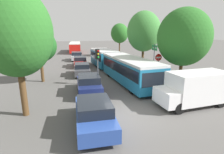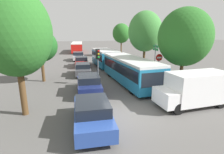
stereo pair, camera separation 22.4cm
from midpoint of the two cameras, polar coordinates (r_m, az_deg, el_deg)
The scene contains 17 objects.
ground_plane at distance 10.70m, azimuth 4.57°, elevation -12.71°, with size 200.00×200.00×0.00m, color #565451.
articulated_bus at distance 20.47m, azimuth 1.10°, elevation 4.67°, with size 4.07×16.97×2.50m.
city_bus_rear at distance 46.55m, azimuth -12.06°, elevation 9.70°, with size 3.07×11.46×2.44m.
queued_car_blue at distance 9.34m, azimuth -6.56°, elevation -11.78°, with size 1.91×4.35×1.50m.
queued_car_navy at distance 14.57m, azimuth -8.01°, elevation -2.20°, with size 1.90×4.32×1.49m.
queued_car_graphite at distance 20.74m, azimuth -10.12°, elevation 2.54°, with size 1.80×4.09×1.41m.
queued_car_red at distance 26.16m, azimuth -10.61°, elevation 4.99°, with size 1.88×4.28×1.48m.
queued_car_silver at distance 32.24m, azimuth -11.64°, elevation 6.70°, with size 1.95×4.44×1.53m.
white_van at distance 13.01m, azimuth 25.13°, elevation -3.22°, with size 5.13×2.32×2.31m.
traffic_light at distance 16.27m, azimuth -5.12°, elevation 5.90°, with size 0.38×0.40×3.40m.
no_entry_sign at distance 18.10m, azimuth 14.48°, elevation 4.36°, with size 0.70×0.08×2.82m.
direction_sign_post at distance 21.52m, azimuth 13.35°, elevation 7.75°, with size 0.11×1.40×3.60m.
tree_left_near at distance 11.08m, azimuth -29.51°, elevation 12.44°, with size 3.95×3.95×7.30m.
tree_left_mid at distance 18.65m, azimuth -22.80°, elevation 9.06°, with size 3.23×3.23×5.17m.
tree_right_near at distance 17.89m, azimuth 21.76°, elevation 11.53°, with size 4.87×4.87×7.11m.
tree_right_mid at distance 25.63m, azimuth 9.88°, elevation 14.11°, with size 4.70×4.70×7.81m.
tree_right_far at distance 37.48m, azimuth 2.32°, elevation 14.06°, with size 3.65×3.65×6.76m.
Camera 1 is at (-3.11, -9.03, 4.84)m, focal length 28.00 mm.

